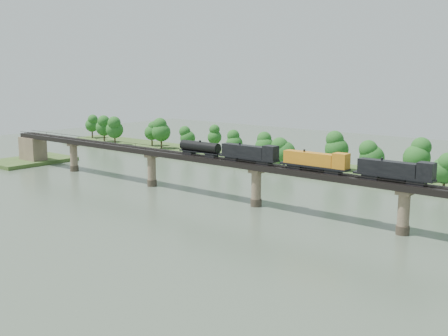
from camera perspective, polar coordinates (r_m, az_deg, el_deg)
The scene contains 6 objects.
ground at distance 127.07m, azimuth -4.84°, elevation -6.41°, with size 400.00×400.00×0.00m, color #3D4B3B.
far_bank at distance 195.03m, azimuth 12.92°, elevation -0.54°, with size 300.00×24.00×1.60m, color #324C1E.
bridge at distance 147.91m, azimuth 3.30°, elevation -1.83°, with size 236.00×30.00×11.50m.
bridge_superstructure at distance 146.73m, azimuth 3.32°, elevation 0.59°, with size 220.00×4.90×0.75m.
far_treeline at distance 193.63m, azimuth 10.25°, elevation 1.89°, with size 289.06×17.54×13.60m.
freight_train at distance 140.36m, azimuth 6.87°, elevation 0.97°, with size 73.28×2.85×5.04m.
Camera 1 is at (85.64, -86.61, 36.24)m, focal length 45.00 mm.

